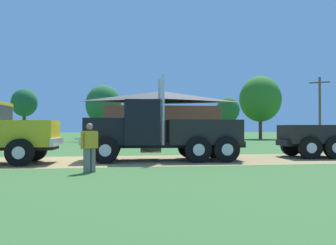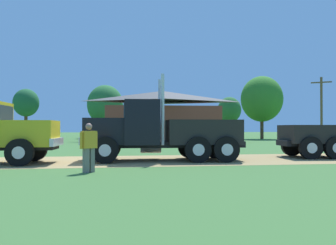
# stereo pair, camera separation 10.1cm
# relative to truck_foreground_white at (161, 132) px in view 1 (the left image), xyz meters

# --- Properties ---
(ground_plane) EXTENTS (200.00, 200.00, 0.00)m
(ground_plane) POSITION_rel_truck_foreground_white_xyz_m (-3.51, 0.18, -1.30)
(ground_plane) COLOR #3B6730
(dirt_track) EXTENTS (120.00, 5.61, 0.01)m
(dirt_track) POSITION_rel_truck_foreground_white_xyz_m (-3.51, 0.18, -1.30)
(dirt_track) COLOR #9B8251
(dirt_track) RESTS_ON ground_plane
(truck_foreground_white) EXTENTS (7.41, 3.04, 3.86)m
(truck_foreground_white) POSITION_rel_truck_foreground_white_xyz_m (0.00, 0.00, 0.00)
(truck_foreground_white) COLOR black
(truck_foreground_white) RESTS_ON ground_plane
(visitor_walking_mid) EXTENTS (0.56, 0.51, 1.67)m
(visitor_walking_mid) POSITION_rel_truck_foreground_white_xyz_m (-3.01, -3.97, -0.39)
(visitor_walking_mid) COLOR gold
(visitor_walking_mid) RESTS_ON ground_plane
(shed_building) EXTENTS (13.24, 6.83, 5.64)m
(shed_building) POSITION_rel_truck_foreground_white_xyz_m (3.18, 23.47, 1.42)
(shed_building) COLOR brown
(shed_building) RESTS_ON ground_plane
(utility_pole_near) EXTENTS (1.85, 1.42, 7.23)m
(utility_pole_near) POSITION_rel_truck_foreground_white_xyz_m (20.98, 20.97, 2.56)
(utility_pole_near) COLOR brown
(utility_pole_near) RESTS_ON ground_plane
(tree_left) EXTENTS (3.47, 3.47, 6.85)m
(tree_left) POSITION_rel_truck_foreground_white_xyz_m (-14.17, 35.13, 3.59)
(tree_left) COLOR #513823
(tree_left) RESTS_ON ground_plane
(tree_mid) EXTENTS (5.10, 5.10, 7.58)m
(tree_mid) POSITION_rel_truck_foreground_white_xyz_m (-3.44, 35.42, 3.46)
(tree_mid) COLOR #513823
(tree_mid) RESTS_ON ground_plane
(tree_right) EXTENTS (5.50, 5.50, 8.34)m
(tree_right) POSITION_rel_truck_foreground_white_xyz_m (17.21, 28.70, 4.00)
(tree_right) COLOR #513823
(tree_right) RESTS_ON ground_plane
(tree_far_right) EXTENTS (3.75, 3.75, 6.43)m
(tree_far_right) POSITION_rel_truck_foreground_white_xyz_m (16.12, 38.96, 3.03)
(tree_far_right) COLOR #513823
(tree_far_right) RESTS_ON ground_plane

